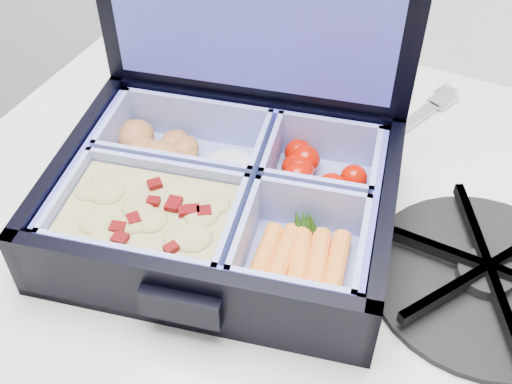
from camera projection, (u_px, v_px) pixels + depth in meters
The scene contains 4 objects.
bento_box at pixel (224, 200), 0.49m from camera, with size 0.26×0.20×0.06m, color black, non-canonical shape.
burner_grate at pixel (486, 272), 0.47m from camera, with size 0.17×0.17×0.02m, color black.
burner_grate_rear at pixel (212, 73), 0.65m from camera, with size 0.17×0.17×0.02m, color black.
fork at pixel (390, 136), 0.59m from camera, with size 0.02×0.17×0.01m, color silver, non-canonical shape.
Camera 1 is at (0.52, 1.33, 1.29)m, focal length 45.00 mm.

